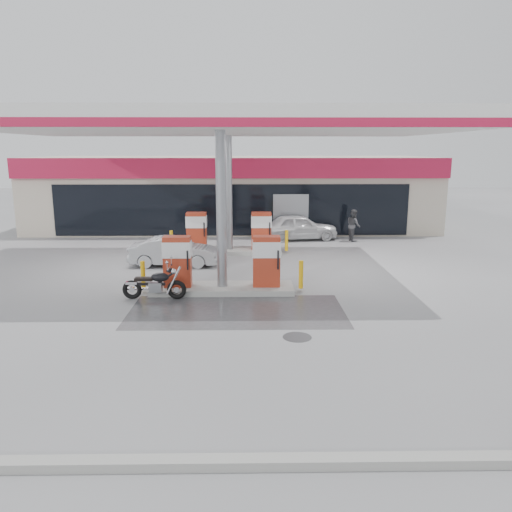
{
  "coord_description": "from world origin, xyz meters",
  "views": [
    {
      "loc": [
        0.82,
        -13.31,
        4.44
      ],
      "look_at": [
        1.07,
        1.75,
        1.2
      ],
      "focal_mm": 35.0,
      "sensor_mm": 36.0,
      "label": 1
    }
  ],
  "objects": [
    {
      "name": "kerb",
      "position": [
        0.0,
        -7.0,
        0.07
      ],
      "size": [
        28.0,
        0.25,
        0.15
      ],
      "primitive_type": "cube",
      "color": "gray",
      "rests_on": "ground"
    },
    {
      "name": "attendant",
      "position": [
        6.0,
        10.8,
        0.78
      ],
      "size": [
        0.72,
        0.85,
        1.56
      ],
      "primitive_type": "imported",
      "rotation": [
        0.0,
        0.0,
        1.75
      ],
      "color": "#4C4C50",
      "rests_on": "ground"
    },
    {
      "name": "drain_cover",
      "position": [
        2.0,
        -2.0,
        0.0
      ],
      "size": [
        0.7,
        0.7,
        0.01
      ],
      "primitive_type": "cylinder",
      "color": "#38383A",
      "rests_on": "ground"
    },
    {
      "name": "parked_car_right",
      "position": [
        6.6,
        14.0,
        0.63
      ],
      "size": [
        4.54,
        2.1,
        1.26
      ],
      "primitive_type": "imported",
      "rotation": [
        0.0,
        0.0,
        1.57
      ],
      "color": "black",
      "rests_on": "ground"
    },
    {
      "name": "pump_island_near",
      "position": [
        0.0,
        2.0,
        0.71
      ],
      "size": [
        5.14,
        1.3,
        1.78
      ],
      "color": "#9E9E99",
      "rests_on": "ground"
    },
    {
      "name": "wet_patch",
      "position": [
        0.5,
        0.0,
        0.0
      ],
      "size": [
        6.0,
        3.0,
        0.0
      ],
      "primitive_type": "cube",
      "color": "#4C4C4F",
      "rests_on": "ground"
    },
    {
      "name": "pump_island_far",
      "position": [
        0.0,
        8.0,
        0.71
      ],
      "size": [
        5.14,
        1.3,
        1.78
      ],
      "color": "#9E9E99",
      "rests_on": "ground"
    },
    {
      "name": "ground",
      "position": [
        0.0,
        0.0,
        0.0
      ],
      "size": [
        90.0,
        90.0,
        0.0
      ],
      "primitive_type": "plane",
      "color": "gray",
      "rests_on": "ground"
    },
    {
      "name": "hatchback_silver",
      "position": [
        -2.04,
        5.6,
        0.56
      ],
      "size": [
        3.43,
        1.27,
        1.12
      ],
      "primitive_type": "imported",
      "rotation": [
        0.0,
        0.0,
        1.55
      ],
      "color": "#979A9F",
      "rests_on": "ground"
    },
    {
      "name": "parked_motorcycle",
      "position": [
        -1.97,
        1.2,
        0.44
      ],
      "size": [
        1.93,
        0.74,
        0.99
      ],
      "rotation": [
        0.0,
        0.0,
        -0.01
      ],
      "color": "black",
      "rests_on": "ground"
    },
    {
      "name": "store_building",
      "position": [
        0.01,
        15.94,
        2.01
      ],
      "size": [
        22.0,
        8.22,
        4.0
      ],
      "color": "beige",
      "rests_on": "ground"
    },
    {
      "name": "sedan_white",
      "position": [
        3.38,
        11.2,
        0.64
      ],
      "size": [
        3.92,
        2.0,
        1.28
      ],
      "primitive_type": "imported",
      "rotation": [
        0.0,
        0.0,
        1.7
      ],
      "color": "silver",
      "rests_on": "ground"
    },
    {
      "name": "parked_car_left",
      "position": [
        -9.09,
        14.0,
        0.61
      ],
      "size": [
        4.46,
        2.55,
        1.22
      ],
      "primitive_type": "imported",
      "rotation": [
        0.0,
        0.0,
        1.78
      ],
      "color": "#171A4E",
      "rests_on": "ground"
    },
    {
      "name": "canopy",
      "position": [
        0.0,
        5.0,
        5.27
      ],
      "size": [
        16.0,
        10.02,
        5.51
      ],
      "color": "silver",
      "rests_on": "ground"
    }
  ]
}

